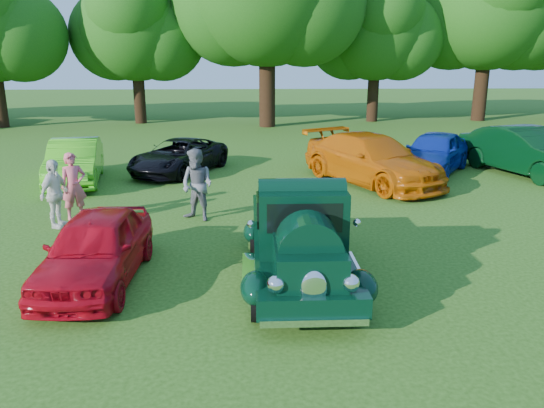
{
  "coord_description": "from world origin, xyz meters",
  "views": [
    {
      "loc": [
        -0.45,
        -9.12,
        4.06
      ],
      "look_at": [
        0.01,
        1.44,
        1.1
      ],
      "focal_mm": 35.0,
      "sensor_mm": 36.0,
      "label": 1
    }
  ],
  "objects_px": {
    "back_car_lime": "(75,162)",
    "back_car_green": "(526,151)",
    "hero_pickup": "(300,240)",
    "spectator_pink": "(74,186)",
    "back_car_black": "(179,156)",
    "spectator_grey": "(197,185)",
    "red_convertible": "(96,248)",
    "spectator_white": "(54,194)",
    "back_car_orange": "(372,159)",
    "back_car_blue": "(434,152)"
  },
  "relations": [
    {
      "from": "back_car_orange",
      "to": "spectator_white",
      "type": "xyz_separation_m",
      "value": [
        -8.73,
        -4.33,
        0.05
      ]
    },
    {
      "from": "red_convertible",
      "to": "back_car_green",
      "type": "height_order",
      "value": "back_car_green"
    },
    {
      "from": "spectator_pink",
      "to": "spectator_white",
      "type": "distance_m",
      "value": 0.75
    },
    {
      "from": "back_car_lime",
      "to": "spectator_pink",
      "type": "xyz_separation_m",
      "value": [
        1.24,
        -4.04,
        0.15
      ]
    },
    {
      "from": "red_convertible",
      "to": "back_car_orange",
      "type": "height_order",
      "value": "back_car_orange"
    },
    {
      "from": "back_car_blue",
      "to": "spectator_white",
      "type": "xyz_separation_m",
      "value": [
        -11.33,
        -5.88,
        0.1
      ]
    },
    {
      "from": "back_car_green",
      "to": "back_car_lime",
      "type": "bearing_deg",
      "value": 163.67
    },
    {
      "from": "hero_pickup",
      "to": "spectator_pink",
      "type": "distance_m",
      "value": 6.78
    },
    {
      "from": "hero_pickup",
      "to": "red_convertible",
      "type": "bearing_deg",
      "value": 178.66
    },
    {
      "from": "red_convertible",
      "to": "back_car_orange",
      "type": "distance_m",
      "value": 10.26
    },
    {
      "from": "hero_pickup",
      "to": "spectator_pink",
      "type": "bearing_deg",
      "value": 142.75
    },
    {
      "from": "spectator_grey",
      "to": "spectator_pink",
      "type": "bearing_deg",
      "value": -152.53
    },
    {
      "from": "spectator_pink",
      "to": "spectator_white",
      "type": "relative_size",
      "value": 1.02
    },
    {
      "from": "spectator_grey",
      "to": "spectator_white",
      "type": "height_order",
      "value": "spectator_grey"
    },
    {
      "from": "back_car_green",
      "to": "spectator_white",
      "type": "bearing_deg",
      "value": -178.24
    },
    {
      "from": "back_car_green",
      "to": "back_car_blue",
      "type": "bearing_deg",
      "value": 152.3
    },
    {
      "from": "red_convertible",
      "to": "back_car_blue",
      "type": "relative_size",
      "value": 0.88
    },
    {
      "from": "spectator_grey",
      "to": "spectator_white",
      "type": "relative_size",
      "value": 1.09
    },
    {
      "from": "red_convertible",
      "to": "back_car_lime",
      "type": "height_order",
      "value": "back_car_lime"
    },
    {
      "from": "back_car_orange",
      "to": "spectator_white",
      "type": "relative_size",
      "value": 3.25
    },
    {
      "from": "back_car_orange",
      "to": "spectator_grey",
      "type": "distance_m",
      "value": 6.59
    },
    {
      "from": "red_convertible",
      "to": "spectator_pink",
      "type": "relative_size",
      "value": 2.22
    },
    {
      "from": "back_car_black",
      "to": "spectator_pink",
      "type": "height_order",
      "value": "spectator_pink"
    },
    {
      "from": "red_convertible",
      "to": "spectator_pink",
      "type": "distance_m",
      "value": 4.35
    },
    {
      "from": "back_car_black",
      "to": "hero_pickup",
      "type": "bearing_deg",
      "value": -44.7
    },
    {
      "from": "red_convertible",
      "to": "back_car_green",
      "type": "distance_m",
      "value": 15.28
    },
    {
      "from": "back_car_lime",
      "to": "spectator_grey",
      "type": "bearing_deg",
      "value": -55.34
    },
    {
      "from": "red_convertible",
      "to": "spectator_pink",
      "type": "height_order",
      "value": "spectator_pink"
    },
    {
      "from": "hero_pickup",
      "to": "spectator_white",
      "type": "relative_size",
      "value": 2.77
    },
    {
      "from": "back_car_green",
      "to": "spectator_pink",
      "type": "bearing_deg",
      "value": 179.53
    },
    {
      "from": "back_car_orange",
      "to": "back_car_green",
      "type": "distance_m",
      "value": 5.81
    },
    {
      "from": "back_car_lime",
      "to": "spectator_grey",
      "type": "relative_size",
      "value": 2.36
    },
    {
      "from": "hero_pickup",
      "to": "back_car_blue",
      "type": "xyz_separation_m",
      "value": [
        5.69,
        9.28,
        -0.05
      ]
    },
    {
      "from": "hero_pickup",
      "to": "back_car_black",
      "type": "distance_m",
      "value": 10.22
    },
    {
      "from": "back_car_lime",
      "to": "spectator_pink",
      "type": "height_order",
      "value": "spectator_pink"
    },
    {
      "from": "red_convertible",
      "to": "back_car_black",
      "type": "distance_m",
      "value": 9.54
    },
    {
      "from": "hero_pickup",
      "to": "spectator_grey",
      "type": "bearing_deg",
      "value": 120.17
    },
    {
      "from": "back_car_black",
      "to": "back_car_blue",
      "type": "height_order",
      "value": "back_car_blue"
    },
    {
      "from": "spectator_grey",
      "to": "spectator_white",
      "type": "bearing_deg",
      "value": -140.3
    },
    {
      "from": "hero_pickup",
      "to": "red_convertible",
      "type": "height_order",
      "value": "hero_pickup"
    },
    {
      "from": "back_car_green",
      "to": "hero_pickup",
      "type": "bearing_deg",
      "value": -153.76
    },
    {
      "from": "back_car_blue",
      "to": "hero_pickup",
      "type": "bearing_deg",
      "value": -87.52
    },
    {
      "from": "back_car_green",
      "to": "spectator_white",
      "type": "relative_size",
      "value": 3.0
    },
    {
      "from": "spectator_white",
      "to": "hero_pickup",
      "type": "bearing_deg",
      "value": -105.49
    },
    {
      "from": "red_convertible",
      "to": "back_car_lime",
      "type": "bearing_deg",
      "value": 111.1
    },
    {
      "from": "red_convertible",
      "to": "back_car_black",
      "type": "relative_size",
      "value": 0.89
    },
    {
      "from": "back_car_blue",
      "to": "back_car_black",
      "type": "bearing_deg",
      "value": -148.14
    },
    {
      "from": "back_car_lime",
      "to": "back_car_green",
      "type": "bearing_deg",
      "value": -8.69
    },
    {
      "from": "spectator_pink",
      "to": "back_car_black",
      "type": "bearing_deg",
      "value": 41.88
    },
    {
      "from": "back_car_blue",
      "to": "back_car_green",
      "type": "height_order",
      "value": "back_car_green"
    }
  ]
}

